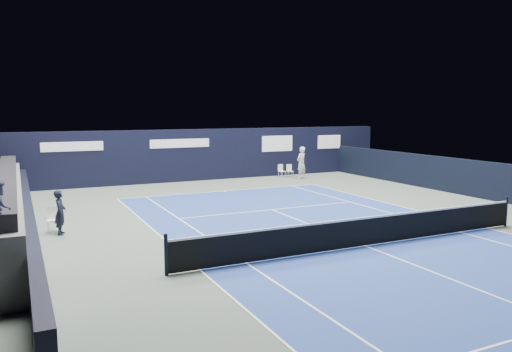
{
  "coord_description": "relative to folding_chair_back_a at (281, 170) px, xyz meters",
  "views": [
    {
      "loc": [
        -9.72,
        -12.23,
        4.25
      ],
      "look_at": [
        -0.06,
        7.81,
        1.3
      ],
      "focal_mm": 35.0,
      "sensor_mm": 36.0,
      "label": 1
    }
  ],
  "objects": [
    {
      "name": "line_judge_chair",
      "position": [
        -14.1,
        -9.15,
        0.06
      ],
      "size": [
        0.44,
        0.42,
        0.92
      ],
      "rotation": [
        0.0,
        0.0,
        -0.09
      ],
      "color": "white",
      "rests_on": "ground"
    },
    {
      "name": "back_sponsor_wall",
      "position": [
        -5.39,
        1.06,
        1.08
      ],
      "size": [
        26.0,
        0.63,
        3.1
      ],
      "color": "black",
      "rests_on": "ground"
    },
    {
      "name": "enclosure_wall_right",
      "position": [
        5.11,
        -9.44,
        0.43
      ],
      "size": [
        0.3,
        22.0,
        1.8
      ],
      "primitive_type": "cube",
      "color": "black",
      "rests_on": "ground"
    },
    {
      "name": "side_barrier_left",
      "position": [
        -14.89,
        -9.46,
        0.13
      ],
      "size": [
        0.33,
        22.0,
        1.2
      ],
      "color": "black",
      "rests_on": "ground"
    },
    {
      "name": "ground",
      "position": [
        -5.39,
        -13.44,
        -0.47
      ],
      "size": [
        48.0,
        48.0,
        0.0
      ],
      "primitive_type": "plane",
      "color": "#4C5B51",
      "rests_on": "ground"
    },
    {
      "name": "court_surface",
      "position": [
        -5.39,
        -15.44,
        -0.46
      ],
      "size": [
        10.97,
        23.77,
        0.01
      ],
      "primitive_type": "cube",
      "color": "navy",
      "rests_on": "ground"
    },
    {
      "name": "folding_chair_back_b",
      "position": [
        0.52,
        -0.17,
        -0.01
      ],
      "size": [
        0.4,
        0.38,
        0.81
      ],
      "rotation": [
        0.0,
        0.0,
        -0.11
      ],
      "color": "silver",
      "rests_on": "ground"
    },
    {
      "name": "tennis_player",
      "position": [
        0.78,
        -1.17,
        0.53
      ],
      "size": [
        0.86,
        0.98,
        1.99
      ],
      "color": "silver",
      "rests_on": "ground"
    },
    {
      "name": "tennis_net",
      "position": [
        -5.39,
        -15.44,
        0.04
      ],
      "size": [
        12.9,
        0.1,
        1.1
      ],
      "color": "black",
      "rests_on": "ground"
    },
    {
      "name": "line_judge",
      "position": [
        -13.89,
        -9.66,
        0.3
      ],
      "size": [
        0.48,
        0.63,
        1.54
      ],
      "primitive_type": "imported",
      "rotation": [
        0.0,
        0.0,
        1.35
      ],
      "color": "black",
      "rests_on": "ground"
    },
    {
      "name": "folding_chair_back_a",
      "position": [
        0.0,
        0.0,
        0.0
      ],
      "size": [
        0.4,
        0.39,
        0.82
      ],
      "rotation": [
        0.0,
        0.0,
        0.11
      ],
      "color": "white",
      "rests_on": "ground"
    },
    {
      "name": "court_markings",
      "position": [
        -5.39,
        -15.44,
        -0.46
      ],
      "size": [
        11.03,
        23.83,
        0.0
      ],
      "color": "white",
      "rests_on": "court_surface"
    }
  ]
}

